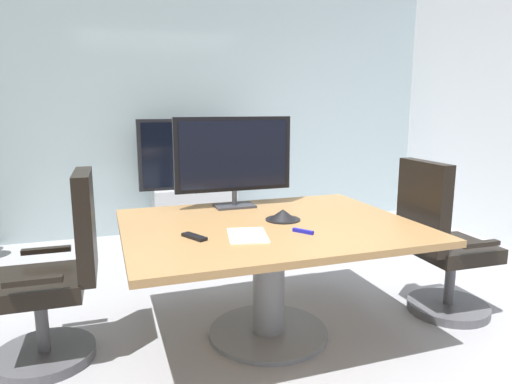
% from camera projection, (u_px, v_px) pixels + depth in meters
% --- Properties ---
extents(ground_plane, '(7.18, 7.18, 0.00)m').
position_uv_depth(ground_plane, '(280.00, 350.00, 2.73)').
color(ground_plane, '#99999E').
extents(wall_back_glass_partition, '(6.18, 0.10, 2.84)m').
position_uv_depth(wall_back_glass_partition, '(186.00, 108.00, 5.19)').
color(wall_back_glass_partition, '#9EB2B7').
rests_on(wall_back_glass_partition, ground).
extents(conference_table, '(1.75, 1.37, 0.74)m').
position_uv_depth(conference_table, '(269.00, 251.00, 2.82)').
color(conference_table, olive).
rests_on(conference_table, ground).
extents(office_chair_left, '(0.60, 0.58, 1.09)m').
position_uv_depth(office_chair_left, '(57.00, 283.00, 2.57)').
color(office_chair_left, '#4C4C51').
rests_on(office_chair_left, ground).
extents(office_chair_right, '(0.60, 0.58, 1.09)m').
position_uv_depth(office_chair_right, '(441.00, 251.00, 3.13)').
color(office_chair_right, '#4C4C51').
rests_on(office_chair_right, ground).
extents(tv_monitor, '(0.84, 0.18, 0.64)m').
position_uv_depth(tv_monitor, '(234.00, 157.00, 3.17)').
color(tv_monitor, '#333338').
rests_on(tv_monitor, conference_table).
extents(wall_display_unit, '(1.20, 0.36, 1.31)m').
position_uv_depth(wall_display_unit, '(195.00, 197.00, 5.04)').
color(wall_display_unit, '#B7BABC').
rests_on(wall_display_unit, ground).
extents(conference_phone, '(0.22, 0.22, 0.07)m').
position_uv_depth(conference_phone, '(283.00, 215.00, 2.85)').
color(conference_phone, black).
rests_on(conference_phone, conference_table).
extents(remote_control, '(0.12, 0.17, 0.02)m').
position_uv_depth(remote_control, '(194.00, 237.00, 2.46)').
color(remote_control, black).
rests_on(remote_control, conference_table).
extents(whiteboard_marker, '(0.09, 0.12, 0.02)m').
position_uv_depth(whiteboard_marker, '(303.00, 231.00, 2.57)').
color(whiteboard_marker, '#1919A5').
rests_on(whiteboard_marker, conference_table).
extents(paper_notepad, '(0.27, 0.34, 0.01)m').
position_uv_depth(paper_notepad, '(248.00, 235.00, 2.50)').
color(paper_notepad, white).
rests_on(paper_notepad, conference_table).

